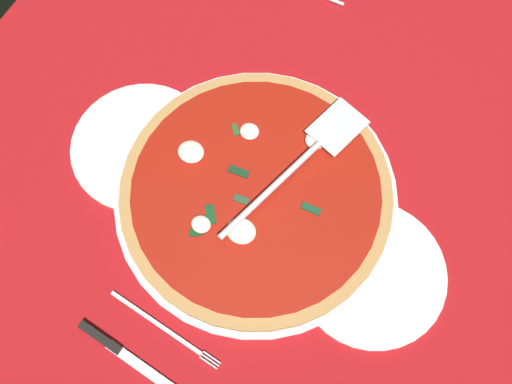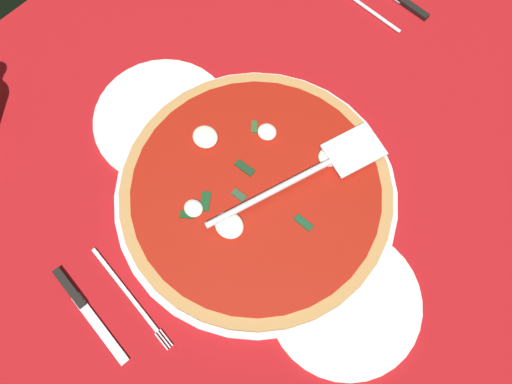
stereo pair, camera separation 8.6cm
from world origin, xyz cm
name	(u,v)px [view 2 (the right image)]	position (x,y,z in cm)	size (l,w,h in cm)	color
ground_plane	(271,168)	(0.00, 0.00, -0.40)	(108.75, 108.75, 0.80)	#A41317
checker_pattern	(271,167)	(0.00, 0.00, 0.05)	(108.75, 108.75, 0.10)	silver
pizza_pan	(256,195)	(-1.83, 5.38, 0.62)	(44.33, 44.33, 1.05)	silver
dinner_plate_left	(345,302)	(-22.75, 8.28, 0.60)	(22.60, 22.60, 1.00)	white
dinner_plate_right	(163,120)	(18.62, 6.53, 0.60)	(22.87, 22.87, 1.00)	white
pizza	(256,192)	(-1.74, 5.37, 2.03)	(42.27, 42.27, 2.95)	#B98448
pizza_server	(307,174)	(-5.91, -1.48, 4.45)	(12.26, 29.81, 1.00)	silver
place_setting_near	(377,0)	(8.90, -37.07, 0.46)	(19.95, 12.69, 1.40)	white
place_setting_far	(107,303)	(2.16, 32.66, 0.45)	(20.62, 14.77, 1.40)	white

